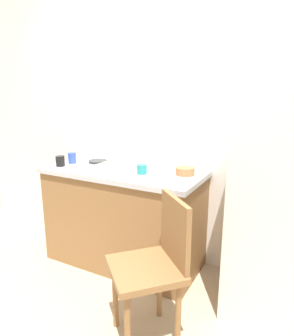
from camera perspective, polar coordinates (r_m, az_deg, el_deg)
The scene contains 13 objects.
ground_plane at distance 2.28m, azimuth -5.78°, elevation -26.25°, with size 8.00×8.00×0.00m, color tan.
back_wall at distance 2.63m, azimuth 5.88°, elevation 10.75°, with size 4.80×0.10×2.65m, color white.
cabinet_base at distance 2.69m, azimuth -4.25°, elevation -9.41°, with size 1.31×0.60×0.81m, color olive.
countertop at distance 2.55m, azimuth -4.42°, elevation -0.64°, with size 1.35×0.64×0.04m, color #B7B7BC.
faucet at distance 2.73m, azimuth -1.73°, elevation 3.76°, with size 0.02×0.02×0.28m, color #B7B7BC.
refrigerator at distance 2.19m, azimuth 23.35°, elevation -6.71°, with size 0.56×0.64×1.48m, color silver.
chair at distance 1.87m, azimuth 1.49°, elevation -17.34°, with size 0.57×0.57×0.89m.
dish_tray at distance 2.50m, azimuth -5.93°, elevation 0.08°, with size 0.28×0.20×0.05m, color white.
terracotta_bowl at distance 2.38m, azimuth 7.14°, elevation -0.56°, with size 0.15×0.15×0.06m, color #C67042.
hotplate at distance 2.82m, azimuth -9.15°, elevation 1.23°, with size 0.17×0.17×0.02m, color #2D2D2D.
cup_teal at distance 2.39m, azimuth -0.96°, elevation -0.23°, with size 0.08×0.08×0.07m, color teal.
cup_blue at distance 2.83m, azimuth -13.83°, elevation 1.85°, with size 0.07×0.07×0.10m, color blue.
cup_black at distance 2.74m, azimuth -15.92°, elevation 1.26°, with size 0.08×0.08×0.09m, color black.
Camera 1 is at (1.00, -1.43, 1.48)m, focal length 32.59 mm.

